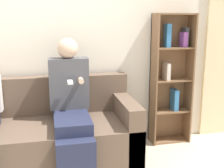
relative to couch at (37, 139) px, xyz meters
name	(u,v)px	position (x,y,z in m)	size (l,w,h in m)	color
back_wall	(41,38)	(0.07, 0.45, 0.97)	(10.00, 0.06, 2.55)	silver
couch	(37,139)	(0.00, 0.00, 0.00)	(1.98, 0.82, 0.88)	brown
adult_seated	(71,105)	(0.34, -0.10, 0.36)	(0.40, 0.77, 1.29)	#232842
bookshelf	(171,77)	(1.56, 0.33, 0.50)	(0.47, 0.23, 1.54)	brown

